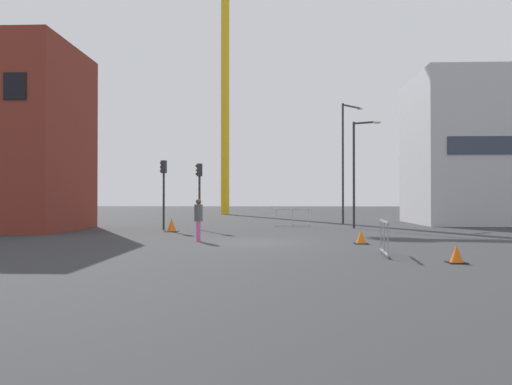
{
  "coord_description": "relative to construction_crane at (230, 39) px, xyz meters",
  "views": [
    {
      "loc": [
        0.87,
        -19.4,
        1.79
      ],
      "look_at": [
        0.0,
        3.21,
        2.03
      ],
      "focal_mm": 34.15,
      "sensor_mm": 36.0,
      "label": 1
    }
  ],
  "objects": [
    {
      "name": "brick_building",
      "position": [
        -9.76,
        -25.47,
        -13.64
      ],
      "size": [
        7.37,
        6.86,
        10.01
      ],
      "color": "maroon",
      "rests_on": "ground"
    },
    {
      "name": "streetlamp_tall",
      "position": [
        9.6,
        -18.09,
        -13.81
      ],
      "size": [
        1.7,
        1.55,
        8.2
      ],
      "color": "#2D2D30",
      "rests_on": "ground"
    },
    {
      "name": "pedestrian_walking",
      "position": [
        1.67,
        -31.7,
        -17.64
      ],
      "size": [
        0.34,
        0.34,
        1.74
      ],
      "color": "#D14C8C",
      "rests_on": "ground"
    },
    {
      "name": "streetlamp_short",
      "position": [
        9.61,
        -22.91,
        -14.93
      ],
      "size": [
        1.53,
        0.77,
        6.23
      ],
      "color": "#2D2D30",
      "rests_on": "ground"
    },
    {
      "name": "ground",
      "position": [
        3.91,
        -32.04,
        -18.65
      ],
      "size": [
        160.0,
        160.0,
        0.0
      ],
      "primitive_type": "plane",
      "color": "#333335"
    },
    {
      "name": "traffic_light_verge",
      "position": [
        -1.38,
        -24.7,
        -16.05
      ],
      "size": [
        0.38,
        0.28,
        3.85
      ],
      "color": "#2D2D30",
      "rests_on": "ground"
    },
    {
      "name": "traffic_light_corner",
      "position": [
        0.63,
        -24.79,
        -16.17
      ],
      "size": [
        0.39,
        0.32,
        3.67
      ],
      "color": "#2D2D30",
      "rests_on": "ground"
    },
    {
      "name": "traffic_cone_orange",
      "position": [
        -0.63,
        -26.1,
        -18.32
      ],
      "size": [
        0.69,
        0.69,
        0.69
      ],
      "color": "black",
      "rests_on": "ground"
    },
    {
      "name": "construction_crane",
      "position": [
        0.0,
        0.0,
        0.0
      ],
      "size": [
        20.06,
        4.5,
        28.41
      ],
      "color": "gold",
      "rests_on": "ground"
    },
    {
      "name": "traffic_cone_striped",
      "position": [
        8.13,
        -32.44,
        -18.4
      ],
      "size": [
        0.54,
        0.54,
        0.54
      ],
      "color": "black",
      "rests_on": "ground"
    },
    {
      "name": "traffic_cone_on_verge",
      "position": [
        9.75,
        -37.94,
        -18.42
      ],
      "size": [
        0.49,
        0.49,
        0.5
      ],
      "color": "black",
      "rests_on": "ground"
    },
    {
      "name": "safety_barrier_right_run",
      "position": [
        8.17,
        -36.26,
        -18.09
      ],
      "size": [
        0.25,
        1.93,
        1.08
      ],
      "color": "gray",
      "rests_on": "ground"
    },
    {
      "name": "office_block",
      "position": [
        20.56,
        -17.56,
        -13.6
      ],
      "size": [
        12.45,
        7.54,
        10.1
      ],
      "color": "#B7B7BC",
      "rests_on": "ground"
    },
    {
      "name": "safety_barrier_left_run",
      "position": [
        5.88,
        -21.42,
        -18.09
      ],
      "size": [
        2.22,
        0.17,
        1.08
      ],
      "color": "#B2B5BA",
      "rests_on": "ground"
    }
  ]
}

